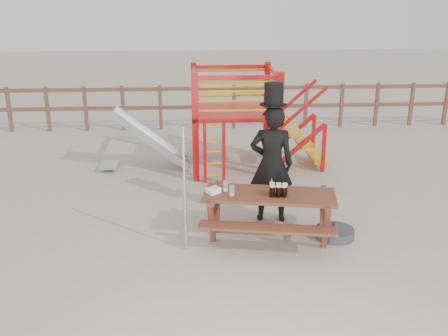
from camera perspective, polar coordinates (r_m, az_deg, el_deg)
ground at (r=7.27m, az=1.96°, el=-8.84°), size 60.00×60.00×0.00m
back_fence at (r=13.68m, az=-0.97°, el=7.56°), size 15.09×0.09×1.20m
playground_fort at (r=10.28m, az=0.71°, el=5.79°), size 4.71×1.84×2.10m
picnic_table at (r=7.28m, az=5.15°, el=-4.88°), size 2.08×1.62×0.73m
man_with_hat at (r=7.78m, az=5.46°, el=0.81°), size 0.72×0.52×2.20m
metal_pole at (r=6.80m, az=-4.52°, el=-2.62°), size 0.04×0.04×1.78m
parasol_base at (r=7.65m, az=12.52°, el=-7.25°), size 0.58×0.58×0.25m
paper_bag at (r=7.15m, az=-1.22°, el=-2.58°), size 0.23×0.22×0.08m
stout_pints at (r=7.08m, az=6.24°, el=-2.50°), size 0.27×0.20×0.17m
empty_glasses at (r=7.14m, az=0.54°, el=-2.36°), size 0.15×0.26×0.15m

